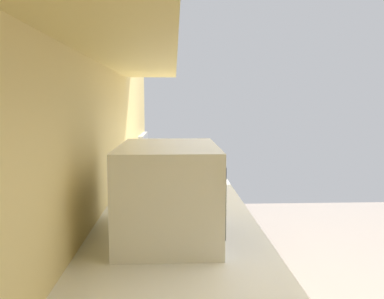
% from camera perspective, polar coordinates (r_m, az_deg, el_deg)
% --- Properties ---
extents(wall_back, '(4.29, 0.12, 2.77)m').
position_cam_1_polar(wall_back, '(1.87, -13.72, 7.84)').
color(wall_back, '#E5C97C').
rests_on(wall_back, ground_plane).
extents(oven_range, '(0.63, 0.69, 1.07)m').
position_cam_1_polar(oven_range, '(3.64, -1.85, -7.35)').
color(oven_range, '#B7BABF').
rests_on(oven_range, ground_plane).
extents(microwave, '(0.50, 0.33, 0.31)m').
position_cam_1_polar(microwave, '(1.36, -3.28, -5.87)').
color(microwave, white).
rests_on(microwave, counter_run).
extents(bowl, '(0.12, 0.12, 0.06)m').
position_cam_1_polar(bowl, '(2.55, 0.09, -2.69)').
color(bowl, gold).
rests_on(bowl, counter_run).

